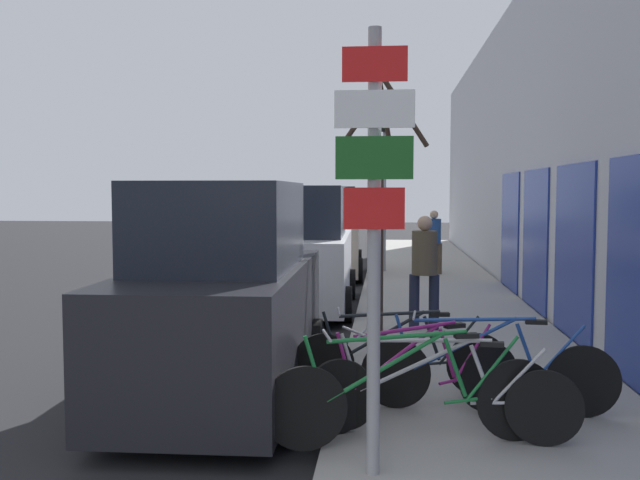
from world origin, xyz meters
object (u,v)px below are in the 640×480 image
(bicycle_4, at_px, (401,359))
(parked_car_0, at_px, (225,301))
(bicycle_3, at_px, (488,371))
(parked_car_2, at_px, (326,237))
(bicycle_0, at_px, (413,397))
(bicycle_2, at_px, (417,381))
(bicycle_1, at_px, (440,394))
(pedestrian_far, at_px, (434,237))
(traffic_light, at_px, (384,164))
(signpost, at_px, (374,225))
(pedestrian_near, at_px, (424,264))
(street_tree, at_px, (378,217))
(parked_car_1, at_px, (301,254))

(bicycle_4, height_order, parked_car_0, parked_car_0)
(bicycle_4, relative_size, parked_car_0, 0.51)
(bicycle_3, relative_size, parked_car_2, 0.58)
(bicycle_0, height_order, parked_car_0, parked_car_0)
(bicycle_2, xyz_separation_m, bicycle_3, (0.69, 0.36, 0.01))
(parked_car_0, bearing_deg, bicycle_4, -8.29)
(bicycle_1, height_order, pedestrian_far, pedestrian_far)
(parked_car_2, bearing_deg, traffic_light, 6.30)
(parked_car_2, xyz_separation_m, traffic_light, (1.55, 0.25, 1.95))
(bicycle_1, height_order, parked_car_2, parked_car_2)
(bicycle_0, height_order, parked_car_2, parked_car_2)
(bicycle_2, height_order, bicycle_4, bicycle_2)
(bicycle_4, bearing_deg, bicycle_3, -127.10)
(signpost, height_order, bicycle_3, signpost)
(bicycle_3, distance_m, pedestrian_near, 4.23)
(bicycle_2, relative_size, street_tree, 0.51)
(pedestrian_near, height_order, street_tree, street_tree)
(bicycle_2, bearing_deg, bicycle_4, -20.25)
(signpost, xyz_separation_m, bicycle_1, (0.56, 0.85, -1.51))
(bicycle_4, relative_size, street_tree, 0.57)
(signpost, height_order, parked_car_0, signpost)
(parked_car_2, bearing_deg, bicycle_1, -83.31)
(parked_car_2, bearing_deg, parked_car_1, -92.80)
(bicycle_4, height_order, pedestrian_near, pedestrian_near)
(bicycle_0, distance_m, pedestrian_far, 12.73)
(bicycle_4, height_order, parked_car_1, parked_car_1)
(street_tree, bearing_deg, bicycle_2, -84.38)
(bicycle_2, height_order, traffic_light, traffic_light)
(street_tree, bearing_deg, signpost, -89.56)
(parked_car_0, distance_m, street_tree, 3.68)
(parked_car_1, bearing_deg, street_tree, -62.77)
(bicycle_1, bearing_deg, parked_car_0, 63.45)
(bicycle_2, height_order, bicycle_3, bicycle_3)
(bicycle_4, bearing_deg, parked_car_2, 3.29)
(bicycle_0, relative_size, bicycle_3, 1.01)
(bicycle_0, xyz_separation_m, traffic_light, (-0.32, 13.25, 2.47))
(parked_car_0, height_order, pedestrian_far, parked_car_0)
(bicycle_3, relative_size, traffic_light, 0.55)
(parked_car_0, xyz_separation_m, pedestrian_near, (2.36, 3.40, 0.09))
(bicycle_0, relative_size, parked_car_2, 0.58)
(signpost, bearing_deg, bicycle_2, 73.16)
(bicycle_2, bearing_deg, pedestrian_far, -33.45)
(bicycle_1, relative_size, bicycle_2, 1.17)
(signpost, bearing_deg, pedestrian_near, 83.38)
(bicycle_2, distance_m, bicycle_4, 0.88)
(bicycle_3, distance_m, parked_car_2, 12.32)
(bicycle_4, xyz_separation_m, pedestrian_near, (0.43, 3.66, 0.63))
(pedestrian_far, bearing_deg, bicycle_3, 84.43)
(bicycle_4, bearing_deg, bicycle_2, -176.70)
(parked_car_1, bearing_deg, traffic_light, 72.83)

